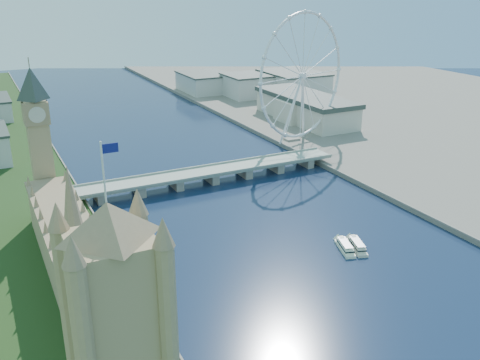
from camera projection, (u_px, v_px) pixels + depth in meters
victoria_tower at (120, 347)px, 150.78m from camera, size 28.16×28.16×112.00m
parliament_range at (79, 270)px, 262.59m from camera, size 24.00×200.00×70.00m
big_ben at (37, 125)px, 336.33m from camera, size 20.02×20.02×110.00m
westminster_bridge at (211, 174)px, 429.51m from camera, size 220.00×22.00×9.50m
london_eye at (302, 77)px, 504.99m from camera, size 113.60×39.12×124.30m
county_hall at (305, 122)px, 614.41m from camera, size 54.00×144.00×35.00m
city_skyline at (155, 98)px, 660.29m from camera, size 505.00×280.00×32.00m
tour_boat_near at (357, 249)px, 322.79m from camera, size 14.61×26.52×5.66m
tour_boat_far at (345, 250)px, 321.38m from camera, size 14.25×26.38×5.62m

